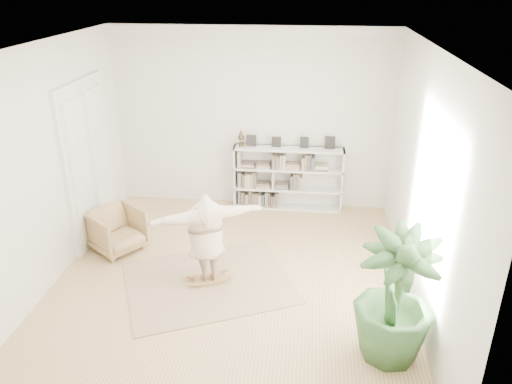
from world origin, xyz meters
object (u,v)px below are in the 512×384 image
Objects in this scene: armchair at (117,230)px; houseplant at (395,297)px; bookshelf at (288,179)px; rocker_board at (208,279)px; person at (206,235)px.

armchair is 4.91m from houseplant.
rocker_board is at bearing -110.68° from bookshelf.
houseplant is at bearing -51.33° from rocker_board.
armchair reaches higher than rocker_board.
houseplant reaches higher than armchair.
person is (1.77, -0.86, 0.47)m from armchair.
bookshelf reaches higher than armchair.
bookshelf is at bearing -134.88° from person.
houseplant reaches higher than person.
houseplant is at bearing 128.67° from person.
rocker_board is (1.77, -0.86, -0.31)m from armchair.
armchair is (-2.86, -2.03, -0.26)m from bookshelf.
armchair is at bearing -144.70° from bookshelf.
person is (-1.09, -2.88, 0.21)m from bookshelf.
armchair is 1.99m from rocker_board.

